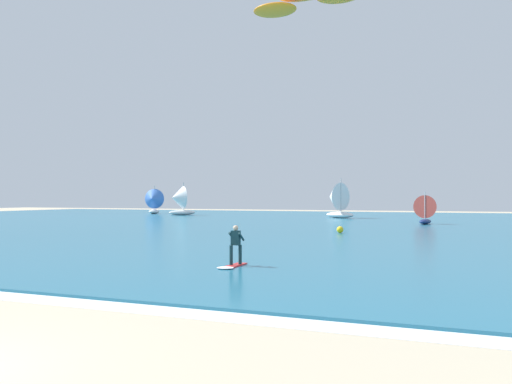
% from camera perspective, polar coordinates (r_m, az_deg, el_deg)
% --- Properties ---
extents(ocean, '(160.00, 90.00, 0.10)m').
position_cam_1_polar(ocean, '(57.56, 13.17, -3.45)').
color(ocean, '#236B89').
rests_on(ocean, ground).
extents(shoreline_foam, '(88.37, 2.37, 0.01)m').
position_cam_1_polar(shoreline_foam, '(14.77, -12.05, -11.96)').
color(shoreline_foam, white).
rests_on(shoreline_foam, ground).
extents(kitesurfer, '(0.71, 1.96, 1.67)m').
position_cam_1_polar(kitesurfer, '(21.13, -2.50, -6.62)').
color(kitesurfer, red).
rests_on(kitesurfer, ocean).
extents(sailboat_near_shore, '(4.86, 4.33, 5.44)m').
position_cam_1_polar(sailboat_near_shore, '(71.68, 8.86, -0.87)').
color(sailboat_near_shore, white).
rests_on(sailboat_near_shore, ocean).
extents(sailboat_leading, '(3.78, 4.30, 4.84)m').
position_cam_1_polar(sailboat_leading, '(90.24, -11.34, -0.98)').
color(sailboat_leading, white).
rests_on(sailboat_leading, ocean).
extents(sailboat_anchored_offshore, '(4.52, 4.63, 5.19)m').
position_cam_1_polar(sailboat_anchored_offshore, '(82.34, -8.60, -0.91)').
color(sailboat_anchored_offshore, white).
rests_on(sailboat_anchored_offshore, ocean).
extents(sailboat_outermost, '(2.63, 3.03, 3.44)m').
position_cam_1_polar(sailboat_outermost, '(57.51, 18.37, -1.82)').
color(sailboat_outermost, navy).
rests_on(sailboat_outermost, ocean).
extents(marker_buoy, '(0.54, 0.54, 0.54)m').
position_cam_1_polar(marker_buoy, '(41.34, 9.31, -4.14)').
color(marker_buoy, yellow).
rests_on(marker_buoy, ocean).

